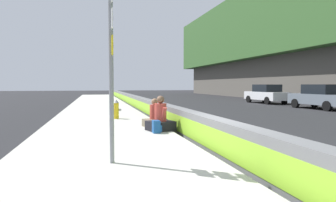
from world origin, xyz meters
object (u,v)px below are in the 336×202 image
(seated_person_foreground, at_px, (161,120))
(backpack, at_px, (157,127))
(parked_car_third, at_px, (321,97))
(parked_car_fourth, at_px, (266,94))
(route_sign_post, at_px, (111,57))
(seated_person_middle, at_px, (155,118))
(fire_hydrant, at_px, (116,109))

(seated_person_foreground, bearing_deg, backpack, 152.89)
(parked_car_third, bearing_deg, parked_car_fourth, 0.32)
(route_sign_post, relative_size, backpack, 9.00)
(route_sign_post, distance_m, seated_person_foreground, 4.50)
(seated_person_foreground, distance_m, seated_person_middle, 0.93)
(route_sign_post, height_order, seated_person_middle, route_sign_post)
(route_sign_post, relative_size, parked_car_third, 0.79)
(fire_hydrant, height_order, parked_car_fourth, parked_car_fourth)
(backpack, bearing_deg, fire_hydrant, 12.91)
(backpack, bearing_deg, parked_car_fourth, -42.94)
(seated_person_middle, bearing_deg, route_sign_post, 158.82)
(fire_hydrant, relative_size, parked_car_third, 0.19)
(seated_person_middle, bearing_deg, parked_car_third, -64.24)
(route_sign_post, relative_size, fire_hydrant, 4.09)
(parked_car_third, bearing_deg, seated_person_middle, 115.76)
(seated_person_middle, xyz_separation_m, parked_car_fourth, (12.80, -12.99, 0.40))
(route_sign_post, xyz_separation_m, fire_hydrant, (7.54, -0.61, -1.65))
(parked_car_fourth, bearing_deg, fire_hydrant, 124.98)
(seated_person_foreground, relative_size, parked_car_fourth, 0.26)
(fire_hydrant, bearing_deg, route_sign_post, 175.40)
(route_sign_post, bearing_deg, parked_car_third, -53.57)
(seated_person_middle, distance_m, parked_car_fourth, 18.24)
(seated_person_foreground, relative_size, backpack, 2.95)
(route_sign_post, distance_m, fire_hydrant, 7.74)
(backpack, bearing_deg, route_sign_post, 154.14)
(fire_hydrant, height_order, seated_person_middle, seated_person_middle)
(fire_hydrant, relative_size, seated_person_foreground, 0.75)
(backpack, xyz_separation_m, parked_car_fourth, (14.19, -13.21, 0.53))
(seated_person_middle, distance_m, backpack, 1.41)
(route_sign_post, distance_m, backpack, 4.10)
(route_sign_post, xyz_separation_m, parked_car_fourth, (17.46, -14.79, -1.37))
(route_sign_post, height_order, parked_car_fourth, route_sign_post)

